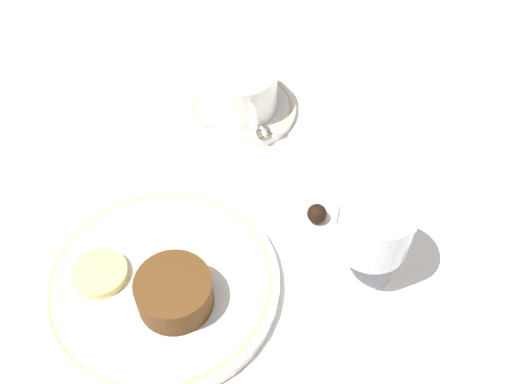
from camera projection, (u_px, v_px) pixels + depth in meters
The scene contains 9 objects.
ground_plane at pixel (184, 252), 0.66m from camera, with size 3.00×3.00×0.00m, color white.
dinner_plate at pixel (161, 283), 0.63m from camera, with size 0.25×0.25×0.01m.
saucer at pixel (243, 108), 0.79m from camera, with size 0.14×0.14×0.01m.
coffee_cup at pixel (240, 88), 0.77m from camera, with size 0.12×0.10×0.06m.
spoon at pixel (250, 128), 0.76m from camera, with size 0.05×0.11×0.00m.
wine_glass at pixel (375, 229), 0.59m from camera, with size 0.08×0.08×0.11m.
dessert_cake at pixel (174, 292), 0.59m from camera, with size 0.08×0.08×0.04m.
pineapple_slice at pixel (100, 273), 0.62m from camera, with size 0.06×0.06×0.01m.
chocolate_truffle at pixel (317, 213), 0.68m from camera, with size 0.02×0.02×0.02m.
Camera 1 is at (0.37, -0.03, 0.56)m, focal length 42.00 mm.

